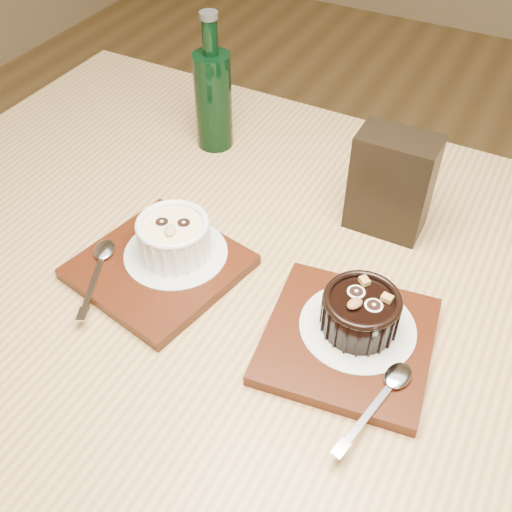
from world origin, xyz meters
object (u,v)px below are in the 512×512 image
at_px(tray_left, 159,267).
at_px(ramekin_dark, 361,311).
at_px(condiment_stand, 391,184).
at_px(green_bottle, 213,97).
at_px(table, 282,329).
at_px(ramekin_white, 174,236).
at_px(tray_right, 348,340).

height_order(tray_left, ramekin_dark, ramekin_dark).
xyz_separation_m(tray_left, ramekin_dark, (0.25, 0.02, 0.04)).
relative_size(condiment_stand, green_bottle, 0.67).
bearing_deg(condiment_stand, tray_left, -135.40).
xyz_separation_m(table, green_bottle, (-0.23, 0.22, 0.17)).
bearing_deg(ramekin_white, table, -11.45).
relative_size(tray_left, condiment_stand, 1.29).
height_order(condiment_stand, green_bottle, green_bottle).
height_order(tray_right, green_bottle, green_bottle).
xyz_separation_m(tray_right, condiment_stand, (-0.03, 0.21, 0.06)).
bearing_deg(tray_left, tray_right, 0.66).
bearing_deg(tray_right, table, 153.02).
relative_size(ramekin_white, green_bottle, 0.43).
bearing_deg(ramekin_dark, green_bottle, 164.94).
height_order(tray_right, condiment_stand, condiment_stand).
xyz_separation_m(ramekin_white, condiment_stand, (0.21, 0.19, 0.03)).
distance_m(table, condiment_stand, 0.24).
xyz_separation_m(tray_left, ramekin_white, (0.01, 0.02, 0.04)).
relative_size(tray_right, condiment_stand, 1.29).
relative_size(table, green_bottle, 5.73).
distance_m(ramekin_white, green_bottle, 0.27).
bearing_deg(tray_left, green_bottle, 106.78).
relative_size(tray_right, ramekin_dark, 2.11).
distance_m(tray_right, green_bottle, 0.44).
distance_m(table, tray_left, 0.19).
bearing_deg(tray_left, ramekin_white, 67.38).
relative_size(table, ramekin_dark, 14.11).
bearing_deg(tray_right, ramekin_white, 175.04).
bearing_deg(tray_left, table, 20.68).
relative_size(ramekin_dark, condiment_stand, 0.61).
distance_m(tray_left, tray_right, 0.25).
distance_m(tray_left, ramekin_white, 0.05).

